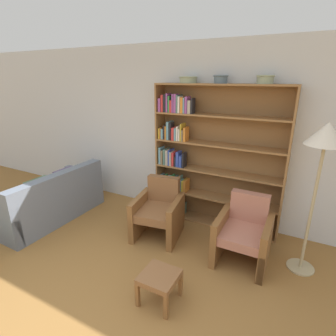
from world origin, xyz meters
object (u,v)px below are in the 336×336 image
bowl_terracotta (221,79)px  armchair_cushioned (244,233)px  couch (50,201)px  floor_lamp (325,144)px  bowl_cream (265,79)px  armchair_leather (159,211)px  footstool (159,279)px  bowl_brass (188,79)px  bookshelf (204,157)px

bowl_terracotta → armchair_cushioned: 2.07m
couch → floor_lamp: floor_lamp is taller
bowl_terracotta → bowl_cream: bowl_terracotta is taller
bowl_terracotta → couch: bearing=-155.8°
armchair_leather → footstool: 1.26m
armchair_leather → bowl_brass: bearing=-109.3°
bowl_brass → couch: size_ratio=0.15×
bookshelf → bowl_brass: bowl_brass is taller
footstool → bowl_terracotta: bearing=90.7°
couch → footstool: bearing=-104.6°
bookshelf → armchair_leather: size_ratio=2.58×
bowl_terracotta → bowl_brass: bearing=180.0°
footstool → floor_lamp: bearing=43.7°
couch → armchair_leather: (1.84, 0.41, 0.08)m
couch → armchair_leather: 1.88m
bowl_terracotta → armchair_cushioned: bowl_terracotta is taller
bowl_brass → footstool: 2.68m
armchair_cushioned → bookshelf: bearing=-40.6°
bookshelf → couch: 2.62m
armchair_leather → footstool: bearing=110.4°
floor_lamp → footstool: (-1.30, -1.24, -1.31)m
bookshelf → footstool: (0.21, -1.80, -0.80)m
bowl_cream → bookshelf: bearing=178.9°
bowl_brass → floor_lamp: bowl_brass is taller
footstool → bowl_cream: bearing=72.6°
bowl_cream → couch: (-3.02, -1.10, -1.92)m
bowl_brass → floor_lamp: size_ratio=0.15×
armchair_leather → bowl_cream: bearing=-159.1°
floor_lamp → footstool: size_ratio=4.90×
couch → floor_lamp: bearing=-80.5°
bowl_cream → couch: bearing=-160.0°
couch → floor_lamp: size_ratio=0.96×
bookshelf → footstool: bookshelf is taller
armchair_cushioned → floor_lamp: size_ratio=0.46×
bookshelf → floor_lamp: 1.69m
bookshelf → couch: (-2.25, -1.11, -0.77)m
bowl_terracotta → bookshelf: bearing=175.4°
bowl_terracotta → couch: bowl_terracotta is taller
floor_lamp → footstool: 2.23m
armchair_leather → footstool: (0.62, -1.09, -0.10)m
bowl_brass → floor_lamp: bearing=-16.6°
armchair_leather → floor_lamp: size_ratio=0.46×
armchair_leather → armchair_cushioned: (1.23, 0.00, 0.00)m
bookshelf → bowl_terracotta: (0.19, -0.02, 1.15)m
bowl_terracotta → footstool: bearing=-89.3°
bowl_brass → bowl_cream: size_ratio=1.18×
bookshelf → bowl_brass: size_ratio=8.02×
bowl_terracotta → couch: (-2.44, -1.10, -1.92)m
bowl_brass → bowl_cream: bearing=0.0°
armchair_cushioned → floor_lamp: floor_lamp is taller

